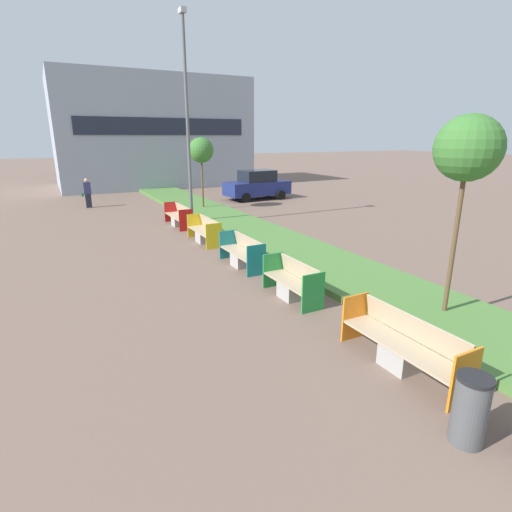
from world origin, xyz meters
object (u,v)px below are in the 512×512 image
at_px(bench_green_frame, 293,284).
at_px(sapling_tree_far, 201,151).
at_px(bench_red_frame, 179,218).
at_px(sapling_tree_near, 468,150).
at_px(parked_car_distant, 257,185).
at_px(pedestrian_walking, 87,193).
at_px(bench_teal_frame, 242,255).
at_px(street_lamp_post, 187,114).
at_px(litter_bin, 470,410).
at_px(bench_orange_frame, 403,348).
at_px(bench_yellow_frame, 205,233).

distance_m(bench_green_frame, sapling_tree_far, 13.49).
bearing_deg(bench_red_frame, sapling_tree_far, 54.42).
xyz_separation_m(bench_green_frame, sapling_tree_near, (2.42, -2.55, 3.32)).
bearing_deg(parked_car_distant, bench_green_frame, -118.11).
xyz_separation_m(pedestrian_walking, parked_car_distant, (10.07, -1.63, 0.07)).
bearing_deg(pedestrian_walking, bench_green_frame, -79.34).
relative_size(bench_teal_frame, bench_red_frame, 0.89).
bearing_deg(bench_teal_frame, street_lamp_post, 84.75).
distance_m(litter_bin, street_lamp_post, 15.54).
bearing_deg(bench_orange_frame, bench_green_frame, 90.11).
bearing_deg(bench_yellow_frame, bench_green_frame, -90.03).
height_order(sapling_tree_near, sapling_tree_far, sapling_tree_near).
bearing_deg(sapling_tree_far, street_lamp_post, -118.09).
height_order(street_lamp_post, parked_car_distant, street_lamp_post).
height_order(bench_orange_frame, sapling_tree_near, sapling_tree_near).
height_order(bench_red_frame, street_lamp_post, street_lamp_post).
distance_m(bench_red_frame, parked_car_distant, 8.86).
relative_size(litter_bin, sapling_tree_near, 0.23).
relative_size(litter_bin, street_lamp_post, 0.11).
bearing_deg(bench_teal_frame, bench_green_frame, -90.05).
bearing_deg(litter_bin, bench_red_frame, 87.57).
relative_size(sapling_tree_near, parked_car_distant, 1.02).
distance_m(bench_orange_frame, bench_green_frame, 3.57).
distance_m(bench_yellow_frame, bench_red_frame, 3.34).
relative_size(bench_teal_frame, sapling_tree_near, 0.48).
height_order(bench_yellow_frame, bench_red_frame, same).
xyz_separation_m(bench_teal_frame, parked_car_distant, (6.92, 12.19, 0.55)).
bearing_deg(street_lamp_post, bench_green_frame, -93.67).
relative_size(bench_red_frame, street_lamp_post, 0.26).
distance_m(bench_green_frame, bench_yellow_frame, 6.26).
bearing_deg(pedestrian_walking, bench_orange_frame, -81.16).
bearing_deg(bench_yellow_frame, bench_teal_frame, -90.01).
bearing_deg(bench_red_frame, litter_bin, -92.43).
xyz_separation_m(bench_orange_frame, bench_yellow_frame, (-0.00, 9.83, -0.01)).
bearing_deg(bench_teal_frame, pedestrian_walking, 102.86).
bearing_deg(bench_red_frame, parked_car_distant, 38.56).
bearing_deg(sapling_tree_far, bench_yellow_frame, -109.80).
height_order(bench_red_frame, pedestrian_walking, pedestrian_walking).
bearing_deg(pedestrian_walking, street_lamp_post, -62.21).
height_order(street_lamp_post, sapling_tree_near, street_lamp_post).
bearing_deg(pedestrian_walking, sapling_tree_near, -73.90).
xyz_separation_m(bench_orange_frame, litter_bin, (-0.63, -1.71, 0.12)).
xyz_separation_m(bench_teal_frame, street_lamp_post, (0.61, 6.67, 4.47)).
bearing_deg(parked_car_distant, bench_yellow_frame, -131.52).
xyz_separation_m(sapling_tree_near, parked_car_distant, (4.50, 17.66, -2.76)).
relative_size(bench_red_frame, sapling_tree_near, 0.54).
relative_size(sapling_tree_far, pedestrian_walking, 2.35).
bearing_deg(bench_yellow_frame, pedestrian_walking, 106.75).
xyz_separation_m(bench_green_frame, bench_red_frame, (0.01, 9.60, 0.01)).
relative_size(bench_teal_frame, bench_yellow_frame, 0.98).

